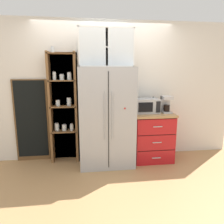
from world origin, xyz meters
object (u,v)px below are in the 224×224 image
object	(u,v)px
coffee_maker	(166,104)
mug_cream	(153,111)
microwave	(146,106)
chalkboard_menu	(32,121)
bottle_clear	(153,106)
refrigerator	(106,117)
bottle_amber	(152,106)

from	to	relation	value
coffee_maker	mug_cream	world-z (taller)	coffee_maker
microwave	coffee_maker	distance (m)	0.36
microwave	chalkboard_menu	size ratio (longest dim) A/B	0.29
mug_cream	coffee_maker	bearing A→B (deg)	5.01
microwave	bottle_clear	size ratio (longest dim) A/B	1.48
refrigerator	bottle_clear	distance (m)	0.88
chalkboard_menu	bottle_clear	bearing A→B (deg)	-6.40
refrigerator	coffee_maker	xyz separation A→B (m)	(1.11, 0.06, 0.19)
refrigerator	mug_cream	distance (m)	0.87
microwave	mug_cream	distance (m)	0.16
bottle_amber	refrigerator	bearing A→B (deg)	-172.52
mug_cream	chalkboard_menu	distance (m)	2.22
microwave	bottle_amber	world-z (taller)	microwave
microwave	bottle_clear	world-z (taller)	bottle_clear
mug_cream	bottle_clear	world-z (taller)	bottle_clear
refrigerator	bottle_amber	distance (m)	0.88
bottle_clear	chalkboard_menu	distance (m)	2.23
bottle_clear	coffee_maker	bearing A→B (deg)	-0.45
refrigerator	microwave	bearing A→B (deg)	7.79
refrigerator	microwave	world-z (taller)	refrigerator
bottle_amber	chalkboard_menu	size ratio (longest dim) A/B	0.17
refrigerator	mug_cream	size ratio (longest dim) A/B	16.29
bottle_clear	bottle_amber	size ratio (longest dim) A/B	1.17
coffee_maker	bottle_clear	bearing A→B (deg)	179.55
microwave	bottle_clear	xyz separation A→B (m)	(0.11, -0.04, 0.00)
bottle_clear	bottle_amber	world-z (taller)	bottle_clear
refrigerator	mug_cream	xyz separation A→B (m)	(0.86, 0.04, 0.08)
refrigerator	coffee_maker	world-z (taller)	refrigerator
bottle_amber	chalkboard_menu	world-z (taller)	chalkboard_menu
microwave	chalkboard_menu	distance (m)	2.11
microwave	bottle_amber	size ratio (longest dim) A/B	1.73
mug_cream	chalkboard_menu	xyz separation A→B (m)	(-2.20, 0.27, -0.18)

